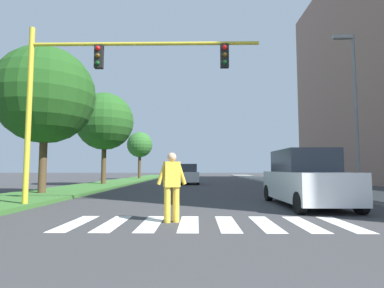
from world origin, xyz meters
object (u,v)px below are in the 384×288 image
tree_mid (45,95)px  street_lamp_right (353,98)px  tree_far (105,122)px  sedan_midblock (186,175)px  pedestrian_performer (172,184)px  suv_crossing (305,179)px  tree_distant (140,145)px  traffic_light_gantry (96,79)px

tree_mid → street_lamp_right: street_lamp_right is taller
tree_far → street_lamp_right: 17.37m
sedan_midblock → pedestrian_performer: bearing=-89.0°
street_lamp_right → pedestrian_performer: 11.04m
pedestrian_performer → sedan_midblock: size_ratio=0.37×
pedestrian_performer → suv_crossing: suv_crossing is taller
street_lamp_right → sedan_midblock: size_ratio=1.64×
suv_crossing → sedan_midblock: bearing=106.8°
suv_crossing → street_lamp_right: bearing=44.0°
street_lamp_right → tree_distant: bearing=121.9°
tree_distant → suv_crossing: bearing=-67.8°
traffic_light_gantry → street_lamp_right: street_lamp_right is taller
suv_crossing → pedestrian_performer: bearing=-143.0°
tree_far → tree_distant: (0.19, 13.74, -0.77)m
tree_far → sedan_midblock: (6.32, 2.77, -4.20)m
tree_mid → pedestrian_performer: tree_mid is taller
tree_far → suv_crossing: bearing=-49.3°
traffic_light_gantry → pedestrian_performer: traffic_light_gantry is taller
tree_far → traffic_light_gantry: size_ratio=0.90×
tree_distant → traffic_light_gantry: 27.55m
suv_crossing → sedan_midblock: (-4.73, 15.62, -0.14)m
traffic_light_gantry → pedestrian_performer: (2.81, -2.59, -3.39)m
pedestrian_performer → sedan_midblock: (-0.32, 18.93, -0.14)m
tree_distant → street_lamp_right: street_lamp_right is taller
pedestrian_performer → suv_crossing: (4.40, 3.31, -0.00)m
tree_mid → suv_crossing: bearing=-18.8°
tree_distant → sedan_midblock: size_ratio=1.24×
pedestrian_performer → traffic_light_gantry: bearing=137.4°
traffic_light_gantry → street_lamp_right: size_ratio=1.05×
tree_mid → sedan_midblock: size_ratio=1.56×
suv_crossing → tree_mid: bearing=161.2°
tree_mid → tree_distant: tree_mid is taller
tree_mid → traffic_light_gantry: (4.02, -4.56, -0.58)m
tree_mid → tree_distant: bearing=89.0°
tree_far → tree_mid: bearing=-91.2°
tree_mid → tree_far: 9.01m
suv_crossing → sedan_midblock: suv_crossing is taller
tree_far → traffic_light_gantry: (3.83, -13.57, -0.67)m
tree_far → traffic_light_gantry: bearing=-74.3°
tree_mid → sedan_midblock: tree_mid is taller
pedestrian_performer → tree_far: bearing=112.3°
tree_mid → traffic_light_gantry: size_ratio=0.91×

